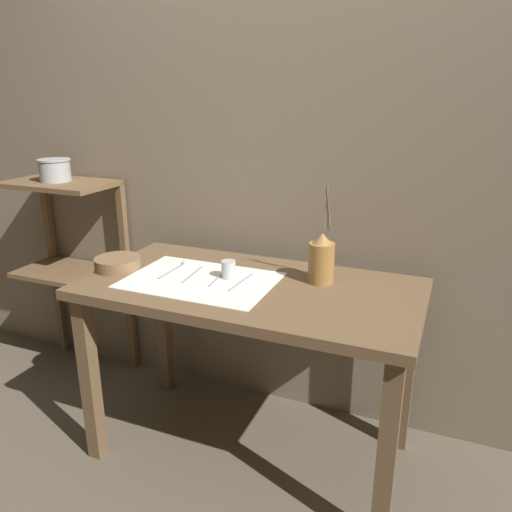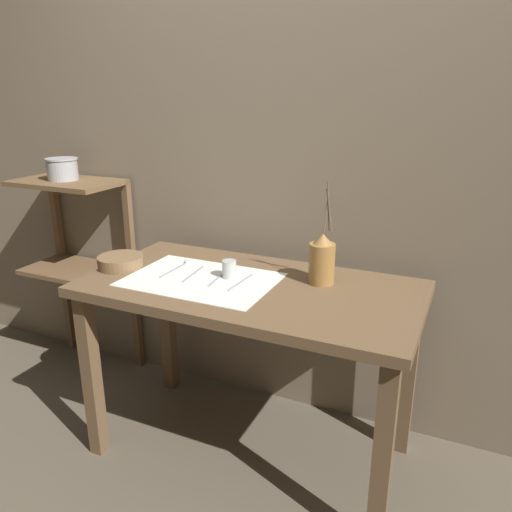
# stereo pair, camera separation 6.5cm
# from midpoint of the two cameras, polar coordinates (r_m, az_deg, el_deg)

# --- Properties ---
(ground_plane) EXTENTS (12.00, 12.00, 0.00)m
(ground_plane) POSITION_cam_midpoint_polar(r_m,az_deg,el_deg) (2.37, -1.46, -21.19)
(ground_plane) COLOR brown
(stone_wall_back) EXTENTS (7.00, 0.06, 2.40)m
(stone_wall_back) POSITION_cam_midpoint_polar(r_m,az_deg,el_deg) (2.27, 2.98, 10.49)
(stone_wall_back) COLOR #7A6B56
(stone_wall_back) RESTS_ON ground_plane
(wooden_table) EXTENTS (1.33, 0.68, 0.79)m
(wooden_table) POSITION_cam_midpoint_polar(r_m,az_deg,el_deg) (2.01, -1.62, -6.15)
(wooden_table) COLOR brown
(wooden_table) RESTS_ON ground_plane
(wooden_shelf_unit) EXTENTS (0.55, 0.33, 1.08)m
(wooden_shelf_unit) POSITION_cam_midpoint_polar(r_m,az_deg,el_deg) (2.81, -20.97, 1.62)
(wooden_shelf_unit) COLOR brown
(wooden_shelf_unit) RESTS_ON ground_plane
(linen_cloth) EXTENTS (0.59, 0.41, 0.00)m
(linen_cloth) POSITION_cam_midpoint_polar(r_m,az_deg,el_deg) (2.02, -7.26, -2.75)
(linen_cloth) COLOR white
(linen_cloth) RESTS_ON wooden_table
(pitcher_with_flowers) EXTENTS (0.10, 0.10, 0.41)m
(pitcher_with_flowers) POSITION_cam_midpoint_polar(r_m,az_deg,el_deg) (1.97, 6.55, -0.41)
(pitcher_with_flowers) COLOR olive
(pitcher_with_flowers) RESTS_ON wooden_table
(wooden_bowl) EXTENTS (0.19, 0.19, 0.05)m
(wooden_bowl) POSITION_cam_midpoint_polar(r_m,az_deg,el_deg) (2.21, -16.34, -0.80)
(wooden_bowl) COLOR brown
(wooden_bowl) RESTS_ON wooden_table
(glass_tumbler_near) EXTENTS (0.06, 0.06, 0.07)m
(glass_tumbler_near) POSITION_cam_midpoint_polar(r_m,az_deg,el_deg) (2.01, -4.08, -1.54)
(glass_tumbler_near) COLOR #B7C1BC
(glass_tumbler_near) RESTS_ON wooden_table
(spoon_inner) EXTENTS (0.02, 0.21, 0.02)m
(spoon_inner) POSITION_cam_midpoint_polar(r_m,az_deg,el_deg) (2.17, -9.56, -1.17)
(spoon_inner) COLOR #A8A8AD
(spoon_inner) RESTS_ON wooden_table
(fork_inner) EXTENTS (0.03, 0.20, 0.00)m
(fork_inner) POSITION_cam_midpoint_polar(r_m,az_deg,el_deg) (2.07, -8.17, -2.13)
(fork_inner) COLOR #A8A8AD
(fork_inner) RESTS_ON wooden_table
(spoon_outer) EXTENTS (0.03, 0.21, 0.02)m
(spoon_outer) POSITION_cam_midpoint_polar(r_m,az_deg,el_deg) (2.07, -4.62, -1.92)
(spoon_outer) COLOR #A8A8AD
(spoon_outer) RESTS_ON wooden_table
(knife_center) EXTENTS (0.02, 0.20, 0.00)m
(knife_center) POSITION_cam_midpoint_polar(r_m,az_deg,el_deg) (1.97, -2.71, -3.04)
(knife_center) COLOR #A8A8AD
(knife_center) RESTS_ON wooden_table
(metal_pot_large) EXTENTS (0.16, 0.16, 0.11)m
(metal_pot_large) POSITION_cam_midpoint_polar(r_m,az_deg,el_deg) (2.72, -22.66, 9.12)
(metal_pot_large) COLOR #A8A8AD
(metal_pot_large) RESTS_ON wooden_shelf_unit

